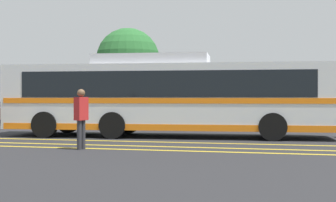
{
  "coord_description": "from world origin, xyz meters",
  "views": [
    {
      "loc": [
        4.16,
        -17.9,
        1.57
      ],
      "look_at": [
        0.09,
        -0.07,
        1.4
      ],
      "focal_mm": 50.0,
      "sensor_mm": 36.0,
      "label": 1
    }
  ],
  "objects_px": {
    "parked_car_1": "(70,112)",
    "parked_car_2": "(171,113)",
    "pedestrian_0": "(81,115)",
    "transit_bus": "(167,95)",
    "tree_0": "(128,60)"
  },
  "relations": [
    {
      "from": "transit_bus",
      "to": "pedestrian_0",
      "type": "distance_m",
      "value": 5.14
    },
    {
      "from": "parked_car_1",
      "to": "parked_car_2",
      "type": "relative_size",
      "value": 0.9
    },
    {
      "from": "parked_car_1",
      "to": "parked_car_2",
      "type": "height_order",
      "value": "parked_car_1"
    },
    {
      "from": "transit_bus",
      "to": "tree_0",
      "type": "height_order",
      "value": "tree_0"
    },
    {
      "from": "parked_car_2",
      "to": "pedestrian_0",
      "type": "height_order",
      "value": "pedestrian_0"
    },
    {
      "from": "tree_0",
      "to": "parked_car_2",
      "type": "bearing_deg",
      "value": -49.51
    },
    {
      "from": "pedestrian_0",
      "to": "transit_bus",
      "type": "bearing_deg",
      "value": -0.64
    },
    {
      "from": "parked_car_1",
      "to": "tree_0",
      "type": "height_order",
      "value": "tree_0"
    },
    {
      "from": "transit_bus",
      "to": "parked_car_2",
      "type": "xyz_separation_m",
      "value": [
        -1.04,
        5.3,
        -0.89
      ]
    },
    {
      "from": "parked_car_2",
      "to": "parked_car_1",
      "type": "bearing_deg",
      "value": -87.03
    },
    {
      "from": "parked_car_1",
      "to": "tree_0",
      "type": "distance_m",
      "value": 5.73
    },
    {
      "from": "transit_bus",
      "to": "pedestrian_0",
      "type": "relative_size",
      "value": 7.33
    },
    {
      "from": "parked_car_1",
      "to": "pedestrian_0",
      "type": "height_order",
      "value": "pedestrian_0"
    },
    {
      "from": "transit_bus",
      "to": "parked_car_1",
      "type": "bearing_deg",
      "value": -132.22
    },
    {
      "from": "transit_bus",
      "to": "tree_0",
      "type": "xyz_separation_m",
      "value": [
        -4.68,
        9.57,
        2.2
      ]
    }
  ]
}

